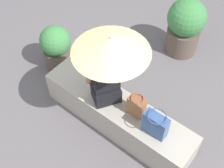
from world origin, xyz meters
TOP-DOWN VIEW (x-y plane):
  - ground_plane at (0.00, 0.00)m, footprint 14.00×14.00m
  - stone_bench at (0.00, 0.00)m, footprint 2.21×0.50m
  - person_seated at (-0.19, -0.01)m, footprint 0.42×0.50m
  - parasol at (-0.11, -0.00)m, footprint 0.89×0.89m
  - handbag_black at (0.59, -0.05)m, footprint 0.31×0.23m
  - tote_bag_canvas at (0.26, 0.04)m, footprint 0.21×0.16m
  - planter_near at (-1.46, 0.31)m, footprint 0.48×0.48m
  - planter_far at (-0.10, 1.88)m, footprint 0.62×0.62m

SIDE VIEW (x-z plane):
  - ground_plane at x=0.00m, z-range 0.00..0.00m
  - stone_bench at x=0.00m, z-range 0.00..0.48m
  - planter_near at x=-1.46m, z-range 0.02..0.79m
  - planter_far at x=-0.10m, z-range 0.02..1.01m
  - tote_bag_canvas at x=0.26m, z-range 0.48..0.78m
  - handbag_black at x=0.59m, z-range 0.48..0.82m
  - person_seated at x=-0.19m, z-range 0.42..1.32m
  - parasol at x=-0.11m, z-range 0.91..2.02m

